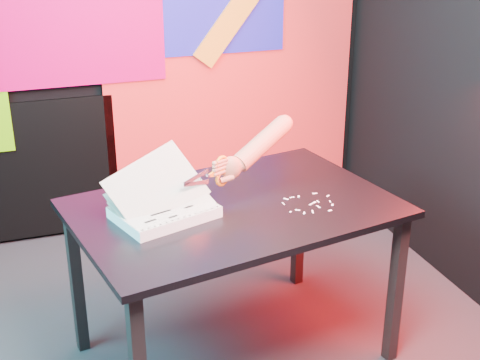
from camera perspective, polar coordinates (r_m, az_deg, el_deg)
name	(u,v)px	position (r m, az deg, el deg)	size (l,w,h in m)	color
room	(189,68)	(2.54, -4.35, 9.48)	(3.01, 3.01, 2.71)	#28282C
backdrop	(138,79)	(4.04, -8.72, 8.51)	(2.88, 0.05, 2.08)	red
work_table	(234,222)	(2.84, -0.51, -3.62)	(1.45, 1.10, 0.75)	#282424
printout_stack	(164,211)	(2.70, -6.49, -2.62)	(0.47, 0.38, 0.29)	silver
scissors	(219,172)	(2.79, -1.81, 0.68)	(0.23, 0.11, 0.14)	silver
hand_forearm	(257,147)	(2.92, 1.46, 2.84)	(0.43, 0.24, 0.21)	#9A574C
paper_clippings	(309,204)	(2.83, 5.94, -2.02)	(0.23, 0.19, 0.00)	white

